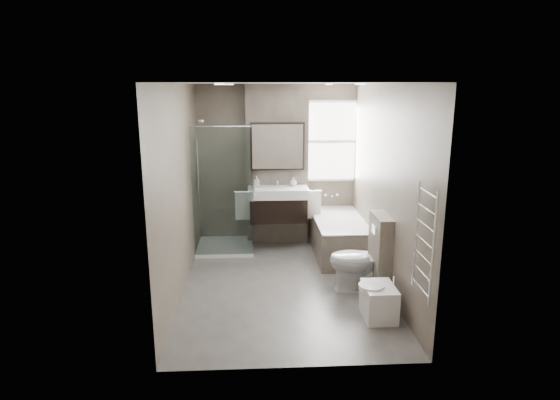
{
  "coord_description": "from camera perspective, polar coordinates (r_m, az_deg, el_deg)",
  "views": [
    {
      "loc": [
        -0.37,
        -5.77,
        2.58
      ],
      "look_at": [
        -0.04,
        0.15,
        1.12
      ],
      "focal_mm": 30.0,
      "sensor_mm": 36.0,
      "label": 1
    }
  ],
  "objects": [
    {
      "name": "bidet",
      "position": [
        5.53,
        11.91,
        -11.93
      ],
      "size": [
        0.41,
        0.48,
        0.5
      ],
      "color": "white",
      "rests_on": "ground"
    },
    {
      "name": "bathtub",
      "position": [
        7.35,
        7.14,
        -4.19
      ],
      "size": [
        0.75,
        1.6,
        0.57
      ],
      "color": "#5F564B",
      "rests_on": "ground"
    },
    {
      "name": "cistern_box",
      "position": [
        6.11,
        12.08,
        -6.36
      ],
      "size": [
        0.19,
        0.55,
        1.0
      ],
      "color": "#5F564B",
      "rests_on": "ground"
    },
    {
      "name": "vanity",
      "position": [
        7.44,
        -0.23,
        -0.46
      ],
      "size": [
        0.95,
        0.47,
        0.66
      ],
      "color": "black",
      "rests_on": "vanity_pier"
    },
    {
      "name": "mirror_cabinet",
      "position": [
        7.45,
        -0.31,
        6.54
      ],
      "size": [
        0.86,
        0.08,
        0.76
      ],
      "color": "black",
      "rests_on": "vanity_pier"
    },
    {
      "name": "vanity_pier",
      "position": [
        7.66,
        -0.37,
        4.25
      ],
      "size": [
        1.0,
        0.25,
        2.6
      ],
      "primitive_type": "cube",
      "color": "#5F564B",
      "rests_on": "ground"
    },
    {
      "name": "towel_left",
      "position": [
        7.42,
        -4.55,
        -0.71
      ],
      "size": [
        0.24,
        0.06,
        0.44
      ],
      "primitive_type": "cube",
      "color": "silver",
      "rests_on": "vanity_pier"
    },
    {
      "name": "soap_bottle_b",
      "position": [
        7.5,
        1.64,
        2.25
      ],
      "size": [
        0.11,
        0.11,
        0.14
      ],
      "primitive_type": "imported",
      "color": "white",
      "rests_on": "vanity"
    },
    {
      "name": "soap_bottle_a",
      "position": [
        7.38,
        -2.85,
        2.21
      ],
      "size": [
        0.08,
        0.08,
        0.18
      ],
      "primitive_type": "imported",
      "color": "white",
      "rests_on": "vanity"
    },
    {
      "name": "toilet",
      "position": [
        6.1,
        9.8,
        -7.27
      ],
      "size": [
        0.83,
        0.54,
        0.8
      ],
      "primitive_type": "imported",
      "rotation": [
        0.0,
        0.0,
        -1.69
      ],
      "color": "white",
      "rests_on": "ground"
    },
    {
      "name": "window",
      "position": [
        7.81,
        6.25,
        7.12
      ],
      "size": [
        0.98,
        0.06,
        1.33
      ],
      "color": "white",
      "rests_on": "room"
    },
    {
      "name": "room",
      "position": [
        5.92,
        0.48,
        1.38
      ],
      "size": [
        2.7,
        3.9,
        2.7
      ],
      "color": "#56524F",
      "rests_on": "ground"
    },
    {
      "name": "towel_right",
      "position": [
        7.47,
        4.07,
        -0.59
      ],
      "size": [
        0.24,
        0.06,
        0.44
      ],
      "primitive_type": "cube",
      "color": "silver",
      "rests_on": "vanity_pier"
    },
    {
      "name": "shower_enclosure",
      "position": [
        7.43,
        -6.0,
        -2.54
      ],
      "size": [
        0.9,
        0.9,
        2.0
      ],
      "color": "white",
      "rests_on": "ground"
    },
    {
      "name": "towel_radiator",
      "position": [
        4.71,
        17.18,
        -4.86
      ],
      "size": [
        0.03,
        0.49,
        1.1
      ],
      "color": "silver",
      "rests_on": "room"
    }
  ]
}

